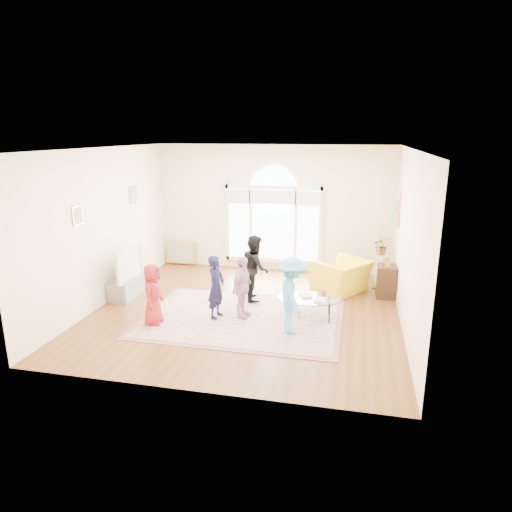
% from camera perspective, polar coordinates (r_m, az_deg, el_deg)
% --- Properties ---
extents(ground, '(6.00, 6.00, 0.00)m').
position_cam_1_polar(ground, '(9.26, -1.27, -6.93)').
color(ground, '#5A3615').
rests_on(ground, ground).
extents(room_shell, '(6.00, 6.00, 6.00)m').
position_cam_1_polar(room_shell, '(11.50, 2.09, 5.61)').
color(room_shell, '#FDEBC4').
rests_on(room_shell, ground).
extents(area_rug, '(3.60, 2.60, 0.02)m').
position_cam_1_polar(area_rug, '(8.92, -1.74, -7.74)').
color(area_rug, '#C0AA94').
rests_on(area_rug, ground).
extents(rug_border, '(3.80, 2.80, 0.01)m').
position_cam_1_polar(rug_border, '(8.93, -1.74, -7.76)').
color(rug_border, '#985A5C').
rests_on(rug_border, ground).
extents(tv_console, '(0.45, 1.00, 0.42)m').
position_cam_1_polar(tv_console, '(10.40, -15.79, -3.75)').
color(tv_console, gray).
rests_on(tv_console, ground).
extents(television, '(0.18, 1.16, 0.67)m').
position_cam_1_polar(television, '(10.24, -15.97, -0.87)').
color(television, black).
rests_on(television, tv_console).
extents(coffee_table, '(1.29, 0.88, 0.54)m').
position_cam_1_polar(coffee_table, '(8.84, 6.64, -5.33)').
color(coffee_table, silver).
rests_on(coffee_table, ground).
extents(armchair, '(1.46, 1.49, 0.73)m').
position_cam_1_polar(armchair, '(10.41, 10.65, -2.50)').
color(armchair, yellow).
rests_on(armchair, ground).
extents(side_cabinet, '(0.40, 0.50, 0.70)m').
position_cam_1_polar(side_cabinet, '(10.34, 15.94, -3.06)').
color(side_cabinet, black).
rests_on(side_cabinet, ground).
extents(floor_lamp, '(0.26, 0.26, 1.51)m').
position_cam_1_polar(floor_lamp, '(10.60, 15.22, 2.67)').
color(floor_lamp, black).
rests_on(floor_lamp, ground).
extents(plant_pedestal, '(0.20, 0.20, 0.70)m').
position_cam_1_polar(plant_pedestal, '(11.22, 15.29, -1.57)').
color(plant_pedestal, white).
rests_on(plant_pedestal, ground).
extents(potted_plant, '(0.44, 0.39, 0.44)m').
position_cam_1_polar(potted_plant, '(11.07, 15.50, 1.26)').
color(potted_plant, '#33722D').
rests_on(potted_plant, plant_pedestal).
extents(leaning_picture, '(0.80, 0.14, 0.62)m').
position_cam_1_polar(leaning_picture, '(12.60, -9.22, -1.04)').
color(leaning_picture, tan).
rests_on(leaning_picture, ground).
extents(child_red, '(0.41, 0.59, 1.15)m').
position_cam_1_polar(child_red, '(8.67, -12.79, -4.66)').
color(child_red, maroon).
rests_on(child_red, area_rug).
extents(child_navy, '(0.37, 0.49, 1.23)m').
position_cam_1_polar(child_navy, '(8.75, -5.00, -3.88)').
color(child_navy, '#161635').
rests_on(child_navy, area_rug).
extents(child_black, '(0.72, 0.81, 1.40)m').
position_cam_1_polar(child_black, '(9.64, -0.10, -1.48)').
color(child_black, black).
rests_on(child_black, area_rug).
extents(child_pink, '(0.43, 0.75, 1.21)m').
position_cam_1_polar(child_pink, '(8.73, -1.75, -3.94)').
color(child_pink, '#DF9FB5').
rests_on(child_pink, area_rug).
extents(child_blue, '(0.81, 1.02, 1.39)m').
position_cam_1_polar(child_blue, '(8.09, 4.53, -4.91)').
color(child_blue, '#59B1EA').
rests_on(child_blue, area_rug).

